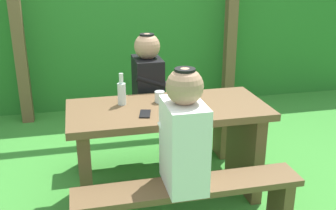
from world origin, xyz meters
name	(u,v)px	position (x,y,z in m)	size (l,w,h in m)	color
ground_plane	(168,195)	(0.00, 0.00, 0.00)	(12.00, 12.00, 0.00)	#3B8B33
hedge_backdrop	(124,33)	(0.00, 2.39, 0.84)	(6.40, 0.70, 1.67)	#2B772A
pergola_post_left	(17,29)	(-1.17, 1.82, 1.02)	(0.12, 0.12, 2.04)	brown
pergola_post_right	(231,22)	(1.17, 1.82, 1.02)	(0.12, 0.12, 2.04)	brown
picnic_table	(168,136)	(0.00, 0.00, 0.49)	(1.40, 0.64, 0.72)	brown
bench_near	(189,201)	(0.00, -0.56, 0.30)	(1.40, 0.24, 0.42)	brown
bench_far	(153,130)	(0.00, 0.56, 0.30)	(1.40, 0.24, 0.42)	brown
person_white_shirt	(184,134)	(-0.04, -0.56, 0.75)	(0.25, 0.35, 0.72)	white
person_black_coat	(148,80)	(-0.04, 0.56, 0.75)	(0.25, 0.35, 0.72)	black
drinking_glass	(160,97)	(-0.04, 0.11, 0.76)	(0.07, 0.07, 0.08)	silver
bottle_left	(182,92)	(0.10, 0.00, 0.82)	(0.07, 0.07, 0.24)	silver
bottle_right	(194,91)	(0.19, 0.01, 0.82)	(0.06, 0.06, 0.23)	silver
bottle_center	(122,92)	(-0.31, 0.12, 0.81)	(0.06, 0.06, 0.23)	silver
cell_phone	(145,114)	(-0.18, -0.12, 0.72)	(0.07, 0.14, 0.01)	black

